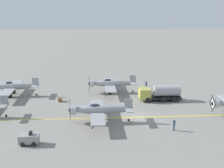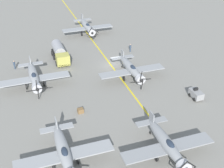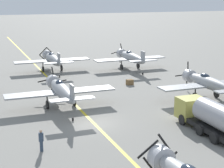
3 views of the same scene
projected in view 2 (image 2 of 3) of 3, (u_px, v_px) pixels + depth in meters
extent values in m
plane|color=gray|center=(111.00, 66.00, 61.01)|extent=(400.00, 400.00, 0.00)
cube|color=yellow|center=(111.00, 66.00, 61.01)|extent=(0.30, 160.00, 0.01)
ellipsoid|color=gray|center=(165.00, 142.00, 38.93)|extent=(1.50, 9.50, 1.42)
cylinder|color=#B7B7BC|center=(184.00, 167.00, 35.32)|extent=(1.58, 0.90, 1.58)
ellipsoid|color=#232D3D|center=(170.00, 144.00, 37.72)|extent=(0.80, 1.70, 0.76)
cube|color=gray|center=(168.00, 148.00, 38.49)|extent=(12.00, 2.10, 0.16)
cube|color=gray|center=(151.00, 122.00, 42.17)|extent=(4.40, 1.10, 0.12)
cube|color=gray|center=(152.00, 118.00, 41.84)|extent=(0.14, 1.30, 1.60)
cube|color=black|center=(192.00, 164.00, 34.78)|extent=(1.35, 0.06, 1.32)
cube|color=black|center=(182.00, 167.00, 34.42)|extent=(1.32, 0.06, 1.35)
cylinder|color=black|center=(178.00, 149.00, 39.24)|extent=(0.14, 0.14, 1.26)
cylinder|color=black|center=(178.00, 152.00, 39.56)|extent=(0.22, 0.90, 0.90)
cylinder|color=black|center=(157.00, 154.00, 38.39)|extent=(0.14, 0.14, 1.26)
cylinder|color=black|center=(156.00, 158.00, 38.71)|extent=(0.22, 0.90, 0.90)
cylinder|color=black|center=(150.00, 133.00, 43.25)|extent=(0.12, 0.36, 0.36)
ellipsoid|color=#95989A|center=(63.00, 149.00, 37.75)|extent=(1.50, 9.50, 1.42)
ellipsoid|color=#232D3D|center=(65.00, 152.00, 36.53)|extent=(0.80, 1.70, 0.76)
cube|color=#95989A|center=(65.00, 156.00, 37.30)|extent=(12.00, 2.10, 0.16)
cube|color=#95989A|center=(57.00, 128.00, 40.98)|extent=(4.40, 1.10, 0.12)
cube|color=#95989A|center=(56.00, 124.00, 40.65)|extent=(0.14, 1.30, 1.60)
cylinder|color=black|center=(77.00, 157.00, 38.05)|extent=(0.14, 0.14, 1.26)
cylinder|color=black|center=(77.00, 160.00, 38.37)|extent=(0.22, 0.90, 0.90)
cylinder|color=black|center=(53.00, 162.00, 37.20)|extent=(0.14, 0.14, 1.26)
cylinder|color=black|center=(53.00, 166.00, 37.53)|extent=(0.22, 0.90, 0.90)
cylinder|color=black|center=(58.00, 140.00, 42.07)|extent=(0.12, 0.36, 0.36)
ellipsoid|color=#989B9D|center=(33.00, 75.00, 53.53)|extent=(1.50, 9.50, 1.42)
cylinder|color=#B7B7BC|center=(37.00, 88.00, 49.92)|extent=(1.57, 0.90, 1.58)
ellipsoid|color=#232D3D|center=(34.00, 75.00, 52.31)|extent=(0.80, 1.70, 0.76)
cube|color=#989B9D|center=(34.00, 79.00, 53.08)|extent=(12.00, 2.10, 0.16)
cube|color=#989B9D|center=(31.00, 64.00, 56.76)|extent=(4.40, 1.10, 0.12)
cube|color=#989B9D|center=(30.00, 61.00, 56.43)|extent=(0.14, 1.30, 1.60)
sphere|color=black|center=(37.00, 90.00, 49.51)|extent=(0.56, 0.56, 0.56)
cube|color=black|center=(36.00, 85.00, 49.05)|extent=(0.23, 0.06, 1.75)
cube|color=black|center=(43.00, 88.00, 49.74)|extent=(1.75, 0.06, 0.23)
cube|color=black|center=(38.00, 94.00, 49.97)|extent=(0.23, 0.06, 1.75)
cube|color=black|center=(32.00, 91.00, 49.29)|extent=(1.75, 0.06, 0.23)
cylinder|color=black|center=(44.00, 81.00, 53.83)|extent=(0.14, 0.14, 1.26)
cylinder|color=black|center=(44.00, 84.00, 54.15)|extent=(0.22, 0.90, 0.90)
cylinder|color=black|center=(26.00, 84.00, 52.98)|extent=(0.14, 0.14, 1.26)
cylinder|color=black|center=(26.00, 87.00, 53.31)|extent=(0.22, 0.90, 0.90)
cylinder|color=black|center=(32.00, 74.00, 57.85)|extent=(0.12, 0.36, 0.36)
ellipsoid|color=#939698|center=(87.00, 26.00, 74.24)|extent=(1.50, 9.50, 1.42)
cylinder|color=#B7B7BC|center=(92.00, 32.00, 70.64)|extent=(1.58, 0.90, 1.58)
ellipsoid|color=#232D3D|center=(88.00, 25.00, 73.03)|extent=(0.80, 1.70, 0.76)
cube|color=#939698|center=(87.00, 28.00, 73.80)|extent=(12.00, 2.10, 0.16)
cube|color=#939698|center=(82.00, 20.00, 77.48)|extent=(4.40, 1.10, 0.12)
cube|color=#939698|center=(82.00, 17.00, 77.15)|extent=(0.14, 1.30, 1.60)
sphere|color=black|center=(92.00, 33.00, 70.23)|extent=(0.56, 0.56, 0.56)
cube|color=black|center=(89.00, 36.00, 70.29)|extent=(1.51, 0.06, 1.13)
cube|color=black|center=(90.00, 30.00, 69.72)|extent=(1.13, 0.06, 1.51)
cube|color=black|center=(95.00, 31.00, 70.17)|extent=(1.51, 0.06, 1.13)
cube|color=black|center=(95.00, 36.00, 70.74)|extent=(1.13, 0.06, 1.51)
cylinder|color=black|center=(94.00, 30.00, 74.55)|extent=(0.14, 0.14, 1.26)
cylinder|color=black|center=(94.00, 32.00, 74.87)|extent=(0.22, 0.90, 0.90)
cylinder|color=black|center=(81.00, 31.00, 73.70)|extent=(0.14, 0.14, 1.26)
cylinder|color=black|center=(82.00, 34.00, 74.03)|extent=(0.22, 0.90, 0.90)
cylinder|color=black|center=(83.00, 27.00, 78.57)|extent=(0.12, 0.36, 0.36)
ellipsoid|color=gray|center=(130.00, 68.00, 55.96)|extent=(1.50, 9.50, 1.42)
cylinder|color=#B7B7BC|center=(140.00, 79.00, 52.35)|extent=(1.58, 0.90, 1.58)
ellipsoid|color=#232D3D|center=(133.00, 68.00, 54.74)|extent=(0.80, 1.70, 0.76)
cube|color=gray|center=(132.00, 71.00, 55.51)|extent=(12.00, 2.10, 0.16)
cube|color=gray|center=(122.00, 57.00, 59.20)|extent=(4.40, 1.10, 0.12)
cube|color=gray|center=(122.00, 54.00, 58.86)|extent=(0.14, 1.30, 1.60)
sphere|color=black|center=(142.00, 81.00, 51.95)|extent=(0.56, 0.56, 0.56)
cube|color=black|center=(137.00, 82.00, 51.78)|extent=(1.75, 0.06, 0.43)
cube|color=black|center=(141.00, 76.00, 51.46)|extent=(0.43, 0.06, 1.75)
cube|color=black|center=(146.00, 79.00, 52.11)|extent=(1.75, 0.06, 0.43)
cube|color=black|center=(142.00, 85.00, 52.43)|extent=(0.43, 0.06, 1.75)
cylinder|color=black|center=(139.00, 73.00, 56.26)|extent=(0.14, 0.14, 1.26)
cylinder|color=black|center=(139.00, 76.00, 56.59)|extent=(0.22, 0.90, 0.90)
cylinder|color=black|center=(124.00, 76.00, 55.41)|extent=(0.14, 0.14, 1.26)
cylinder|color=black|center=(124.00, 79.00, 55.74)|extent=(0.22, 0.90, 0.90)
cylinder|color=black|center=(122.00, 67.00, 60.28)|extent=(0.12, 0.36, 0.36)
cube|color=black|center=(60.00, 57.00, 62.95)|extent=(2.25, 8.00, 0.40)
cube|color=#B2AD4C|center=(63.00, 60.00, 60.14)|extent=(2.50, 2.08, 2.00)
cylinder|color=#9E9EA3|center=(58.00, 48.00, 63.35)|extent=(2.10, 4.96, 2.10)
cylinder|color=black|center=(69.00, 62.00, 61.34)|extent=(0.30, 1.00, 1.00)
cylinder|color=black|center=(57.00, 64.00, 60.67)|extent=(0.30, 1.00, 1.00)
cylinder|color=black|center=(66.00, 56.00, 63.67)|extent=(0.30, 1.00, 1.00)
cylinder|color=black|center=(54.00, 57.00, 63.00)|extent=(0.30, 1.00, 1.00)
cylinder|color=black|center=(64.00, 52.00, 65.36)|extent=(0.30, 1.00, 1.00)
cylinder|color=black|center=(52.00, 53.00, 64.69)|extent=(0.30, 1.00, 1.00)
cube|color=gray|center=(196.00, 94.00, 50.73)|extent=(1.40, 2.60, 1.10)
cube|color=black|center=(196.00, 89.00, 50.55)|extent=(0.70, 0.36, 0.44)
cylinder|color=black|center=(202.00, 98.00, 50.61)|extent=(0.20, 0.60, 0.60)
cylinder|color=black|center=(194.00, 100.00, 50.22)|extent=(0.20, 0.60, 0.60)
cylinder|color=black|center=(197.00, 93.00, 51.77)|extent=(0.20, 0.60, 0.60)
cylinder|color=black|center=(190.00, 95.00, 51.38)|extent=(0.20, 0.60, 0.60)
cylinder|color=#334256|center=(130.00, 50.00, 66.32)|extent=(0.26, 0.26, 0.85)
cylinder|color=#334256|center=(130.00, 47.00, 65.93)|extent=(0.39, 0.39, 0.71)
sphere|color=tan|center=(130.00, 45.00, 65.69)|extent=(0.23, 0.23, 0.23)
cylinder|color=#334256|center=(15.00, 67.00, 59.62)|extent=(0.26, 0.26, 0.84)
cylinder|color=#334256|center=(14.00, 63.00, 59.22)|extent=(0.38, 0.38, 0.70)
sphere|color=tan|center=(14.00, 61.00, 58.98)|extent=(0.23, 0.23, 0.23)
cube|color=brown|center=(81.00, 111.00, 47.46)|extent=(0.92, 0.78, 0.73)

